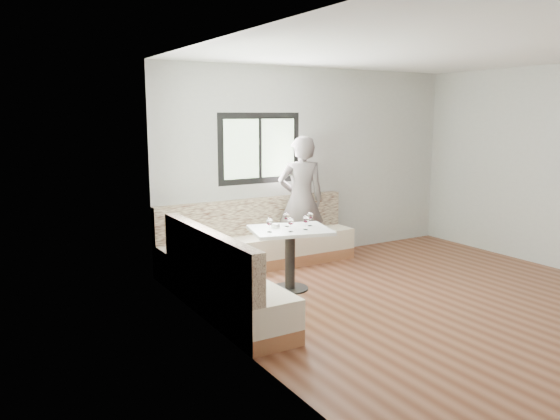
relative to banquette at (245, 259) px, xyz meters
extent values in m
cube|color=brown|center=(1.59, -1.63, -0.33)|extent=(5.00, 5.00, 0.01)
cube|color=white|center=(1.59, -1.63, 2.47)|extent=(5.00, 5.00, 0.01)
cube|color=#B7B7B2|center=(1.59, 0.87, 1.07)|extent=(5.00, 0.01, 2.80)
cube|color=#B7B7B2|center=(-0.91, -1.63, 1.07)|extent=(0.01, 5.00, 2.80)
cube|color=black|center=(0.69, 0.86, 1.32)|extent=(1.30, 0.02, 1.00)
cube|color=black|center=(-0.90, -0.73, 1.32)|extent=(0.02, 1.30, 1.00)
cube|color=#975E3D|center=(0.54, 0.60, -0.25)|extent=(2.90, 0.55, 0.16)
cube|color=#F1E0C4|center=(0.54, 0.60, -0.03)|extent=(2.90, 0.55, 0.29)
cube|color=beige|center=(0.54, 0.80, 0.37)|extent=(2.90, 0.14, 0.50)
cube|color=#975E3D|center=(-0.63, -0.80, -0.25)|extent=(0.55, 2.25, 0.16)
cube|color=#F1E0C4|center=(-0.63, -0.80, -0.03)|extent=(0.55, 2.25, 0.29)
cube|color=beige|center=(-0.84, -0.80, 0.37)|extent=(0.14, 2.25, 0.50)
cube|color=gold|center=(-0.59, -0.92, 0.18)|extent=(0.51, 0.51, 0.12)
cylinder|color=black|center=(0.40, -0.43, -0.32)|extent=(0.45, 0.45, 0.02)
cylinder|color=black|center=(0.40, -0.43, 0.03)|extent=(0.12, 0.12, 0.72)
cube|color=white|center=(0.40, -0.43, 0.41)|extent=(1.08, 0.94, 0.04)
imported|color=#675C5C|center=(1.19, 0.55, 0.58)|extent=(0.77, 0.63, 1.83)
cylinder|color=white|center=(0.28, -0.27, 0.45)|extent=(0.11, 0.11, 0.04)
sphere|color=black|center=(0.30, -0.26, 0.47)|extent=(0.02, 0.02, 0.02)
sphere|color=black|center=(0.27, -0.26, 0.47)|extent=(0.02, 0.02, 0.02)
sphere|color=black|center=(0.29, -0.29, 0.47)|extent=(0.02, 0.02, 0.02)
cylinder|color=white|center=(0.08, -0.48, 0.43)|extent=(0.06, 0.06, 0.01)
cylinder|color=white|center=(0.08, -0.48, 0.47)|extent=(0.01, 0.01, 0.08)
ellipsoid|color=white|center=(0.08, -0.48, 0.56)|extent=(0.08, 0.08, 0.09)
cylinder|color=#450515|center=(0.08, -0.48, 0.54)|extent=(0.05, 0.05, 0.02)
cylinder|color=white|center=(0.31, -0.59, 0.43)|extent=(0.06, 0.06, 0.01)
cylinder|color=white|center=(0.31, -0.59, 0.47)|extent=(0.01, 0.01, 0.08)
ellipsoid|color=white|center=(0.31, -0.59, 0.56)|extent=(0.08, 0.08, 0.09)
cylinder|color=#450515|center=(0.31, -0.59, 0.54)|extent=(0.05, 0.05, 0.02)
cylinder|color=white|center=(0.53, -0.58, 0.43)|extent=(0.06, 0.06, 0.01)
cylinder|color=white|center=(0.53, -0.58, 0.47)|extent=(0.01, 0.01, 0.08)
ellipsoid|color=white|center=(0.53, -0.58, 0.56)|extent=(0.08, 0.08, 0.09)
cylinder|color=#450515|center=(0.53, -0.58, 0.54)|extent=(0.05, 0.05, 0.02)
cylinder|color=white|center=(0.42, -0.31, 0.43)|extent=(0.06, 0.06, 0.01)
cylinder|color=white|center=(0.42, -0.31, 0.47)|extent=(0.01, 0.01, 0.08)
ellipsoid|color=white|center=(0.42, -0.31, 0.56)|extent=(0.08, 0.08, 0.09)
cylinder|color=#450515|center=(0.42, -0.31, 0.54)|extent=(0.05, 0.05, 0.02)
cylinder|color=white|center=(0.69, -0.42, 0.43)|extent=(0.06, 0.06, 0.01)
cylinder|color=white|center=(0.69, -0.42, 0.47)|extent=(0.01, 0.01, 0.08)
ellipsoid|color=white|center=(0.69, -0.42, 0.56)|extent=(0.08, 0.08, 0.09)
cylinder|color=#450515|center=(0.69, -0.42, 0.54)|extent=(0.05, 0.05, 0.02)
camera|label=1|loc=(-3.00, -5.93, 1.80)|focal=35.00mm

